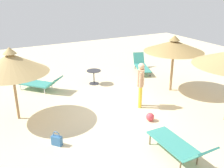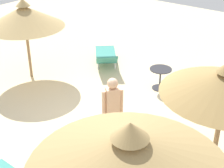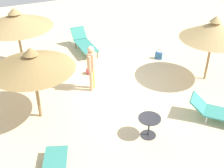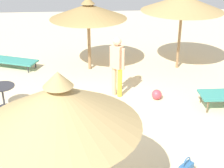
{
  "view_description": "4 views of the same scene",
  "coord_description": "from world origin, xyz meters",
  "views": [
    {
      "loc": [
        7.82,
        -4.48,
        4.4
      ],
      "look_at": [
        -0.41,
        -0.12,
        0.81
      ],
      "focal_mm": 41.74,
      "sensor_mm": 36.0,
      "label": 1
    },
    {
      "loc": [
        5.32,
        4.53,
        4.92
      ],
      "look_at": [
        -0.31,
        0.16,
        1.15
      ],
      "focal_mm": 53.96,
      "sensor_mm": 36.0,
      "label": 2
    },
    {
      "loc": [
        -8.1,
        3.89,
        5.9
      ],
      "look_at": [
        -0.72,
        0.39,
        0.74
      ],
      "focal_mm": 46.5,
      "sensor_mm": 36.0,
      "label": 3
    },
    {
      "loc": [
        -0.39,
        -7.74,
        4.24
      ],
      "look_at": [
        0.15,
        -0.14,
        0.75
      ],
      "focal_mm": 52.61,
      "sensor_mm": 36.0,
      "label": 4
    }
  ],
  "objects": [
    {
      "name": "ground",
      "position": [
        0.0,
        0.0,
        -0.05
      ],
      "size": [
        24.0,
        24.0,
        0.1
      ],
      "primitive_type": "cube",
      "color": "beige"
    },
    {
      "name": "parasol_umbrella_far_right",
      "position": [
        -0.4,
        2.81,
        1.99
      ],
      "size": [
        2.51,
        2.51,
        2.43
      ],
      "color": "olive",
      "rests_on": "ground"
    },
    {
      "name": "parasol_umbrella_near_right",
      "position": [
        -0.84,
        -3.58,
        2.01
      ],
      "size": [
        2.4,
        2.4,
        2.54
      ],
      "color": "olive",
      "rests_on": "ground"
    },
    {
      "name": "parasol_umbrella_back",
      "position": [
        2.62,
        2.71,
        2.23
      ],
      "size": [
        2.67,
        2.67,
        2.69
      ],
      "color": "olive",
      "rests_on": "ground"
    },
    {
      "name": "lounge_chair_far_left",
      "position": [
        -3.26,
        3.17,
        0.33
      ],
      "size": [
        2.06,
        1.28,
        0.83
      ],
      "color": "teal",
      "rests_on": "ground"
    },
    {
      "name": "person_standing_center",
      "position": [
        0.35,
        0.69,
        1.0
      ],
      "size": [
        0.39,
        0.35,
        1.73
      ],
      "color": "yellow",
      "rests_on": "ground"
    },
    {
      "name": "side_table_round",
      "position": [
        -2.7,
        0.14,
        0.45
      ],
      "size": [
        0.66,
        0.66,
        0.66
      ],
      "color": "#2D2D33",
      "rests_on": "ground"
    },
    {
      "name": "beach_ball",
      "position": [
        1.45,
        0.38,
        0.14
      ],
      "size": [
        0.29,
        0.29,
        0.29
      ],
      "primitive_type": "sphere",
      "color": "#D83F4C",
      "rests_on": "ground"
    }
  ]
}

